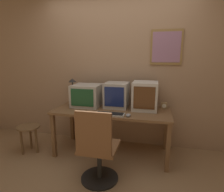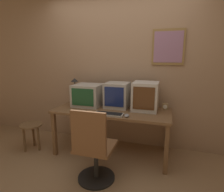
{
  "view_description": "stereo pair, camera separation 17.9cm",
  "coord_description": "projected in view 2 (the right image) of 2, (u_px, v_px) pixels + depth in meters",
  "views": [
    {
      "loc": [
        0.64,
        -1.76,
        1.54
      ],
      "look_at": [
        0.0,
        0.92,
        0.94
      ],
      "focal_mm": 30.0,
      "sensor_mm": 36.0,
      "label": 1
    },
    {
      "loc": [
        0.81,
        -1.72,
        1.54
      ],
      "look_at": [
        0.0,
        0.92,
        0.94
      ],
      "focal_mm": 30.0,
      "sensor_mm": 36.0,
      "label": 2
    }
  ],
  "objects": [
    {
      "name": "monitor_left",
      "position": [
        88.0,
        95.0,
        3.08
      ],
      "size": [
        0.44,
        0.43,
        0.35
      ],
      "color": "#B7B2A8",
      "rests_on": "desk"
    },
    {
      "name": "desk_lamp",
      "position": [
        75.0,
        85.0,
        3.29
      ],
      "size": [
        0.13,
        0.13,
        0.42
      ],
      "color": "black",
      "rests_on": "desk"
    },
    {
      "name": "mouse_near_keyboard",
      "position": [
        127.0,
        115.0,
        2.53
      ],
      "size": [
        0.07,
        0.11,
        0.04
      ],
      "color": "gray",
      "rests_on": "desk"
    },
    {
      "name": "desk_clock",
      "position": [
        165.0,
        106.0,
        2.87
      ],
      "size": [
        0.09,
        0.05,
        0.1
      ],
      "color": "#A38456",
      "rests_on": "desk"
    },
    {
      "name": "ground_plane",
      "position": [
        89.0,
        191.0,
        2.16
      ],
      "size": [
        14.0,
        14.0,
        0.0
      ],
      "primitive_type": "plane",
      "color": "#93704C"
    },
    {
      "name": "monitor_right",
      "position": [
        145.0,
        96.0,
        2.82
      ],
      "size": [
        0.37,
        0.4,
        0.43
      ],
      "color": "beige",
      "rests_on": "desk"
    },
    {
      "name": "monitor_center",
      "position": [
        117.0,
        95.0,
        2.98
      ],
      "size": [
        0.36,
        0.38,
        0.39
      ],
      "color": "#B7B2A8",
      "rests_on": "desk"
    },
    {
      "name": "desk",
      "position": [
        112.0,
        114.0,
        2.89
      ],
      "size": [
        1.77,
        0.74,
        0.72
      ],
      "color": "brown",
      "rests_on": "ground_plane"
    },
    {
      "name": "office_chair",
      "position": [
        94.0,
        152.0,
        2.24
      ],
      "size": [
        0.47,
        0.47,
        0.95
      ],
      "color": "black",
      "rests_on": "ground_plane"
    },
    {
      "name": "keyboard_main",
      "position": [
        108.0,
        114.0,
        2.62
      ],
      "size": [
        0.42,
        0.16,
        0.03
      ],
      "color": "#A8A399",
      "rests_on": "desk"
    },
    {
      "name": "wall_back",
      "position": [
        120.0,
        69.0,
        3.18
      ],
      "size": [
        8.0,
        0.08,
        2.6
      ],
      "color": "tan",
      "rests_on": "ground_plane"
    },
    {
      "name": "side_stool",
      "position": [
        31.0,
        130.0,
        3.06
      ],
      "size": [
        0.35,
        0.35,
        0.44
      ],
      "color": "brown",
      "rests_on": "ground_plane"
    }
  ]
}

